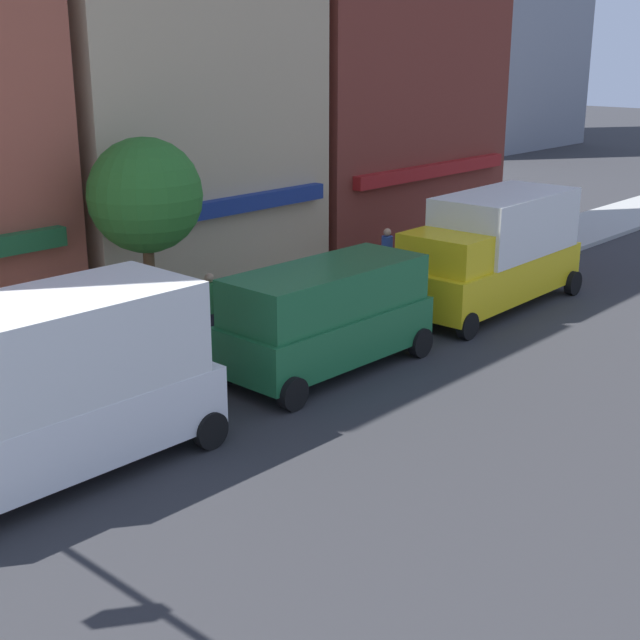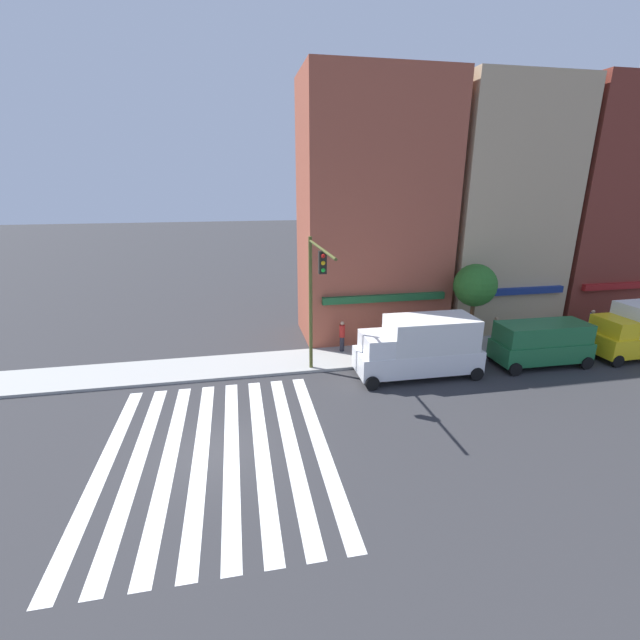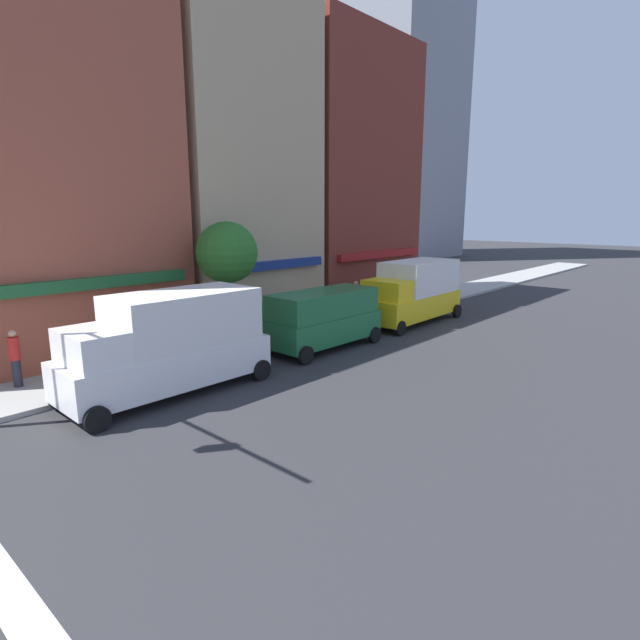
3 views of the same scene
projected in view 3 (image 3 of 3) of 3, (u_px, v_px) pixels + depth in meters
name	position (u px, v px, depth m)	size (l,w,h in m)	color
storefront_row	(236.00, 165.00, 23.98)	(25.84, 5.30, 15.40)	#9E4C38
tower_distant	(395.00, 88.00, 60.40)	(14.18, 13.11, 40.59)	gray
box_truck_white	(169.00, 342.00, 14.83)	(6.23, 2.42, 3.04)	white
van_green	(324.00, 317.00, 19.90)	(5.03, 2.22, 2.34)	#1E6638
box_truck_yellow	(413.00, 291.00, 24.67)	(6.25, 2.42, 3.04)	yellow
pedestrian_green_top	(261.00, 317.00, 20.99)	(0.32, 0.32, 1.77)	#23232D
pedestrian_red_jacket	(15.00, 357.00, 15.07)	(0.32, 0.32, 1.77)	#23232D
pedestrian_blue_shirt	(356.00, 297.00, 25.92)	(0.32, 0.32, 1.77)	#23232D
street_tree	(227.00, 253.00, 19.38)	(2.40, 2.40, 4.90)	brown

